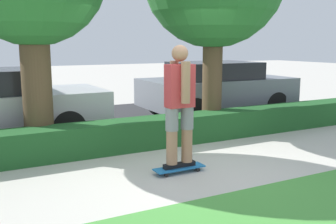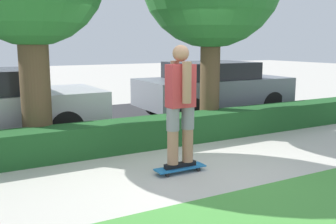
{
  "view_description": "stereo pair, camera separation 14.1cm",
  "coord_description": "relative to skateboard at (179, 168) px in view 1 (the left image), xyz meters",
  "views": [
    {
      "loc": [
        -2.98,
        -4.89,
        1.9
      ],
      "look_at": [
        -0.08,
        0.6,
        0.82
      ],
      "focal_mm": 42.0,
      "sensor_mm": 36.0,
      "label": 1
    },
    {
      "loc": [
        -3.1,
        -4.82,
        1.9
      ],
      "look_at": [
        -0.08,
        0.6,
        0.82
      ],
      "focal_mm": 42.0,
      "sensor_mm": 36.0,
      "label": 2
    }
  ],
  "objects": [
    {
      "name": "ground_plane",
      "position": [
        0.19,
        -0.02,
        -0.07
      ],
      "size": [
        60.0,
        60.0,
        0.0
      ],
      "primitive_type": "plane",
      "color": "#BCB7AD"
    },
    {
      "name": "street_asphalt",
      "position": [
        0.19,
        4.18,
        -0.06
      ],
      "size": [
        12.73,
        5.0,
        0.01
      ],
      "color": "#2D2D30",
      "rests_on": "ground_plane"
    },
    {
      "name": "hedge_row",
      "position": [
        0.19,
        1.58,
        0.2
      ],
      "size": [
        12.73,
        0.6,
        0.54
      ],
      "color": "#1E5123",
      "rests_on": "ground_plane"
    },
    {
      "name": "skateboard",
      "position": [
        0.0,
        0.0,
        0.0
      ],
      "size": [
        0.79,
        0.24,
        0.08
      ],
      "color": "#1E6BAD",
      "rests_on": "ground_plane"
    },
    {
      "name": "skater_person",
      "position": [
        0.0,
        -0.0,
        0.98
      ],
      "size": [
        0.52,
        0.47,
        1.81
      ],
      "color": "black",
      "rests_on": "skateboard"
    },
    {
      "name": "parked_car_middle",
      "position": [
        3.03,
        3.41,
        0.71
      ],
      "size": [
        3.94,
        1.93,
        1.45
      ],
      "rotation": [
        0.0,
        0.0,
        -0.02
      ],
      "color": "slate",
      "rests_on": "ground_plane"
    }
  ]
}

